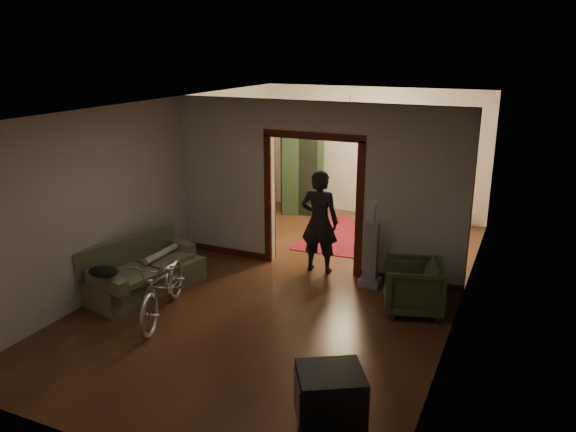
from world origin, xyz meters
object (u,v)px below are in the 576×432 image
Objects in this scene: armchair at (413,287)px; locker at (303,173)px; bicycle at (163,285)px; desk at (423,211)px; person at (319,222)px; sofa at (144,266)px.

locker is at bearing -155.75° from armchair.
bicycle is at bearing -79.35° from armchair.
locker is (-0.20, 5.49, 0.44)m from bicycle.
person is at bearing -112.81° from desk.
locker is (0.56, 4.94, 0.49)m from sofa.
person is (2.13, 1.87, 0.45)m from sofa.
sofa is 2.23× the size of armchair.
sofa reaches higher than desk.
desk is at bearing 71.05° from sofa.
locker is (-3.32, 3.92, 0.54)m from armchair.
bicycle is 5.51m from locker.
person reaches higher than sofa.
sofa is 2.87m from person.
armchair is 5.17m from locker.
desk is (3.24, 5.06, -0.08)m from sofa.
person is at bearing -82.38° from locker.
desk is at bearing -16.95° from locker.
bicycle is 3.50m from armchair.
person reaches higher than bicycle.
armchair is at bearing 151.11° from person.
sofa is at bearing 38.10° from person.
armchair is 0.45× the size of locker.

